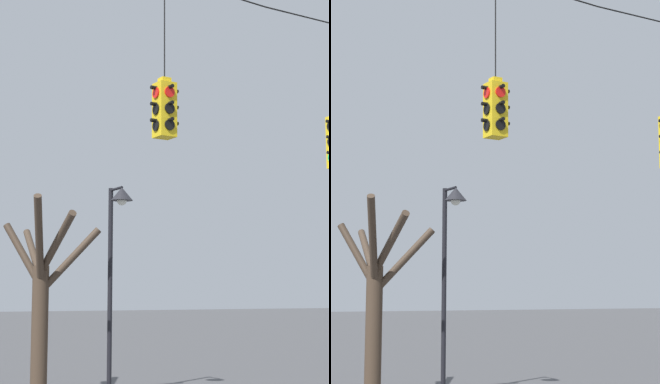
# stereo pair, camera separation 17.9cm
# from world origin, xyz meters

# --- Properties ---
(span_wire) EXTENTS (13.95, 0.03, 0.61)m
(span_wire) POSITION_xyz_m (-0.00, -0.25, 8.49)
(span_wire) COLOR black
(traffic_light_near_right_pole) EXTENTS (0.58, 0.58, 3.12)m
(traffic_light_near_right_pole) POSITION_xyz_m (-3.40, -0.25, 5.84)
(traffic_light_near_right_pole) COLOR yellow
(street_lamp) EXTENTS (0.55, 0.95, 5.18)m
(street_lamp) POSITION_xyz_m (-1.65, 4.97, 4.05)
(street_lamp) COLOR black
(street_lamp) RESTS_ON ground_plane
(bare_tree) EXTENTS (2.19, 3.72, 4.73)m
(bare_tree) POSITION_xyz_m (-3.45, 5.44, 2.38)
(bare_tree) COLOR #423326
(bare_tree) RESTS_ON ground_plane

